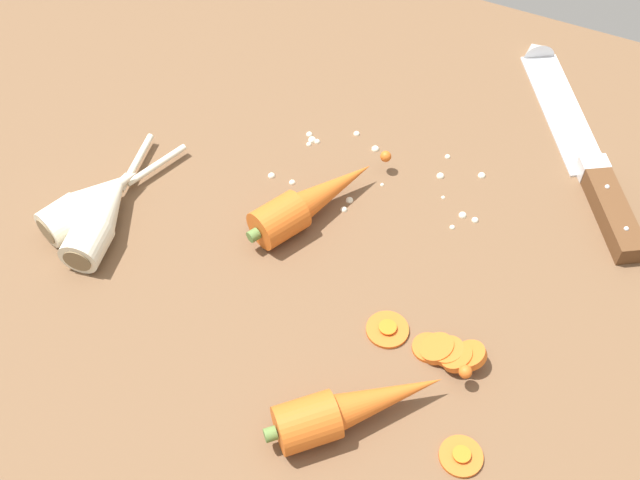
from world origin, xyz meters
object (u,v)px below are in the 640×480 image
Objects in this scene: whole_carrot at (312,201)px; carrot_slice_stray_mid at (461,455)px; carrot_slice_stack at (448,352)px; whole_carrot_second at (355,407)px; carrot_slice_stray_near at (388,329)px; chefs_knife at (575,134)px; parsnip_front at (103,215)px; parsnip_mid_left at (93,201)px.

whole_carrot reaches higher than carrot_slice_stray_mid.
carrot_slice_stack is at bearing -28.42° from whole_carrot.
carrot_slice_stray_near is at bearing 94.76° from whole_carrot_second.
whole_carrot_second reaches higher than chefs_knife.
carrot_slice_stray_mid is at bearing -63.14° from carrot_slice_stack.
carrot_slice_stray_near is at bearing 177.93° from carrot_slice_stack.
parsnip_front reaches higher than carrot_slice_stray_mid.
whole_carrot is (-21.61, -22.74, 1.45)cm from chefs_knife.
carrot_slice_stray_mid is at bearing -88.57° from chefs_knife.
parsnip_front is 41.54cm from carrot_slice_stray_mid.
parsnip_front is (-18.12, -10.58, -0.12)cm from whole_carrot.
carrot_slice_stray_mid is (22.64, -18.44, -1.74)cm from whole_carrot.
whole_carrot is 15.89cm from carrot_slice_stray_near.
carrot_slice_stray_near is (12.46, -9.70, -1.74)cm from whole_carrot.
parsnip_mid_left is 38.43cm from carrot_slice_stack.
chefs_knife is 8.50× the size of carrot_slice_stray_mid.
whole_carrot_second is at bearing -101.33° from chefs_knife.
chefs_knife is at bearing 84.25° from carrot_slice_stack.
carrot_slice_stack reaches higher than carrot_slice_stray_near.
parsnip_front is 30.63cm from carrot_slice_stray_near.
carrot_slice_stack is at bearing -95.75° from chefs_knife.
carrot_slice_stray_near is (30.58, 0.88, -1.62)cm from parsnip_front.
carrot_slice_stray_mid is at bearing 3.84° from whole_carrot_second.
chefs_knife is 1.68× the size of parsnip_front.
whole_carrot_second is at bearing -85.24° from carrot_slice_stray_near.
whole_carrot_second reaches higher than parsnip_front.
parsnip_front is (-31.36, 8.49, -0.12)cm from whole_carrot_second.
whole_carrot is 20.98cm from parsnip_front.
parsnip_front is at bearing -178.35° from carrot_slice_stray_near.
carrot_slice_stack is at bearing 116.86° from carrot_slice_stray_mid.
chefs_knife is at bearing 46.46° from whole_carrot.
carrot_slice_stray_near is (-0.78, 9.37, -1.74)cm from whole_carrot_second.
parsnip_mid_left reaches higher than carrot_slice_stack.
whole_carrot is at bearing 25.47° from parsnip_mid_left.
whole_carrot reaches higher than parsnip_mid_left.
chefs_knife is 4.64× the size of carrot_slice_stack.
chefs_knife reaches higher than carrot_slice_stack.
parsnip_mid_left reaches higher than carrot_slice_stray_mid.
chefs_knife is at bearing 39.99° from parsnip_front.
chefs_knife is at bearing 37.77° from parsnip_mid_left.
whole_carrot is at bearing -133.54° from chefs_knife.
whole_carrot_second is 3.84× the size of carrot_slice_stray_mid.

